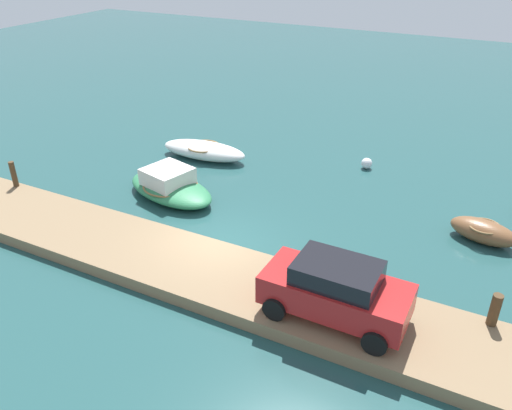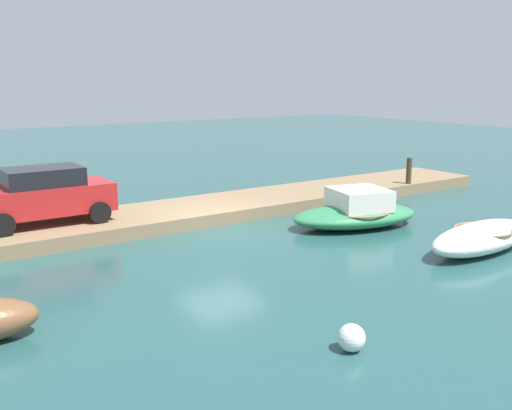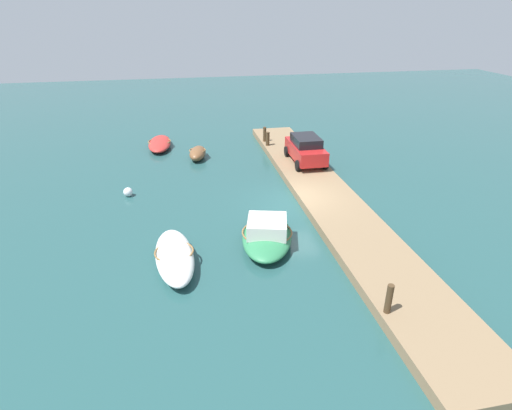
{
  "view_description": "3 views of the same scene",
  "coord_description": "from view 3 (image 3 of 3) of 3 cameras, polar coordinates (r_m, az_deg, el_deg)",
  "views": [
    {
      "loc": [
        7.78,
        -12.39,
        9.55
      ],
      "look_at": [
        0.31,
        2.11,
        0.66
      ],
      "focal_mm": 36.06,
      "sensor_mm": 36.0,
      "label": 1
    },
    {
      "loc": [
        9.26,
        15.28,
        4.6
      ],
      "look_at": [
        0.01,
        1.96,
        1.09
      ],
      "focal_mm": 41.44,
      "sensor_mm": 36.0,
      "label": 2
    },
    {
      "loc": [
        -18.51,
        5.63,
        9.27
      ],
      "look_at": [
        -0.91,
        2.2,
        0.54
      ],
      "focal_mm": 29.0,
      "sensor_mm": 36.0,
      "label": 3
    }
  ],
  "objects": [
    {
      "name": "ground_plane",
      "position": [
        21.45,
        5.32,
        0.24
      ],
      "size": [
        84.0,
        84.0,
        0.0
      ],
      "primitive_type": "plane",
      "color": "#234C4C"
    },
    {
      "name": "dock_platform",
      "position": [
        21.88,
        9.65,
        1.1
      ],
      "size": [
        25.66,
        3.01,
        0.42
      ],
      "primitive_type": "cube",
      "color": "#846B4C",
      "rests_on": "ground_plane"
    },
    {
      "name": "motorboat_green",
      "position": [
        17.64,
        1.53,
        -3.99
      ],
      "size": [
        4.54,
        3.05,
        1.2
      ],
      "rotation": [
        0.0,
        0.0,
        -0.25
      ],
      "color": "#2D7A4C",
      "rests_on": "ground_plane"
    },
    {
      "name": "rowboat_white",
      "position": [
        16.6,
        -11.17,
        -6.93
      ],
      "size": [
        4.21,
        1.76,
        0.78
      ],
      "rotation": [
        0.0,
        0.0,
        0.07
      ],
      "color": "white",
      "rests_on": "ground_plane"
    },
    {
      "name": "dinghy_brown",
      "position": [
        27.82,
        -8.05,
        7.1
      ],
      "size": [
        2.42,
        1.49,
        0.77
      ],
      "rotation": [
        0.0,
        0.0,
        -0.21
      ],
      "color": "brown",
      "rests_on": "ground_plane"
    },
    {
      "name": "rowboat_red",
      "position": [
        30.61,
        -13.14,
        8.26
      ],
      "size": [
        3.95,
        1.75,
        0.6
      ],
      "rotation": [
        0.0,
        0.0,
        -0.06
      ],
      "color": "#B72D28",
      "rests_on": "ground_plane"
    },
    {
      "name": "mooring_post_west",
      "position": [
        13.94,
        17.87,
        -12.22
      ],
      "size": [
        0.21,
        0.21,
        1.04
      ],
      "primitive_type": "cylinder",
      "color": "#47331E",
      "rests_on": "dock_platform"
    },
    {
      "name": "mooring_post_mid_west",
      "position": [
        28.95,
        1.61,
        9.11
      ],
      "size": [
        0.26,
        0.26,
        0.94
      ],
      "primitive_type": "cylinder",
      "color": "#47331E",
      "rests_on": "dock_platform"
    },
    {
      "name": "mooring_post_mid_east",
      "position": [
        29.85,
        1.2,
        9.73
      ],
      "size": [
        0.23,
        0.23,
        1.03
      ],
      "primitive_type": "cylinder",
      "color": "#47331E",
      "rests_on": "dock_platform"
    },
    {
      "name": "parked_car",
      "position": [
        25.76,
        6.87,
        7.69
      ],
      "size": [
        3.84,
        1.93,
        1.65
      ],
      "rotation": [
        0.0,
        0.0,
        -0.01
      ],
      "color": "#B21E1E",
      "rests_on": "dock_platform"
    },
    {
      "name": "marker_buoy",
      "position": [
        23.1,
        -17.24,
        1.73
      ],
      "size": [
        0.49,
        0.49,
        0.49
      ],
      "primitive_type": "sphere",
      "color": "silver",
      "rests_on": "ground_plane"
    }
  ]
}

